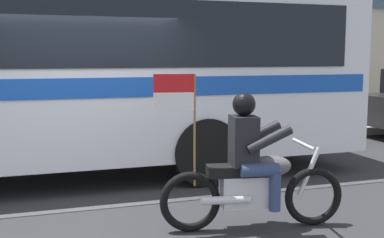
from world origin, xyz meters
name	(u,v)px	position (x,y,z in m)	size (l,w,h in m)	color
ground_plane	(92,195)	(0.00, 0.00, 0.00)	(60.00, 60.00, 0.00)	#2B2B2D
sidewalk_curb	(66,135)	(0.00, 5.10, 0.07)	(28.00, 3.80, 0.15)	#A39E93
lane_center_stripe	(98,207)	(0.00, -0.60, 0.00)	(26.60, 0.14, 0.01)	silver
motorcycle_with_rider	(251,172)	(1.57, -1.93, 0.67)	(2.17, 0.70, 1.78)	black
fire_hydrant	(70,122)	(0.01, 4.08, 0.52)	(0.22, 0.30, 0.75)	#4C8C3F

